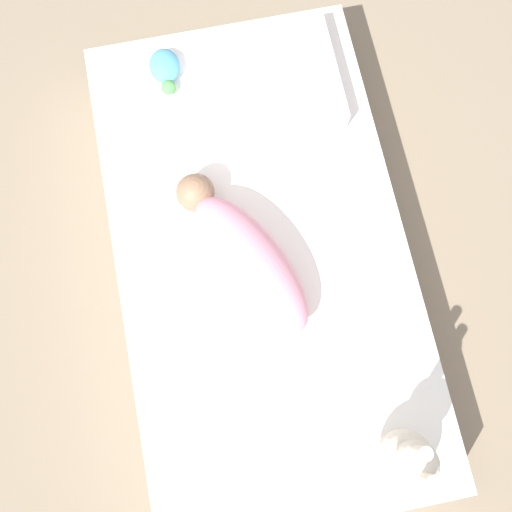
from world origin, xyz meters
TOP-DOWN VIEW (x-y plane):
  - ground_plane at (0.00, 0.00)m, footprint 12.00×12.00m
  - bed_mattress at (0.00, 0.00)m, footprint 1.51×0.84m
  - swaddled_baby at (0.03, -0.05)m, footprint 0.54×0.36m
  - pillow at (-0.50, 0.13)m, footprint 0.35×0.40m
  - bunny_plush at (0.63, 0.24)m, footprint 0.15×0.15m
  - turtle_plush at (-0.62, -0.18)m, footprint 0.15×0.09m

SIDE VIEW (x-z plane):
  - ground_plane at x=0.00m, z-range 0.00..0.00m
  - bed_mattress at x=0.00m, z-range 0.00..0.22m
  - turtle_plush at x=-0.62m, z-range 0.22..0.27m
  - pillow at x=-0.50m, z-range 0.22..0.30m
  - swaddled_baby at x=0.03m, z-range 0.22..0.37m
  - bunny_plush at x=0.63m, z-range 0.18..0.48m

